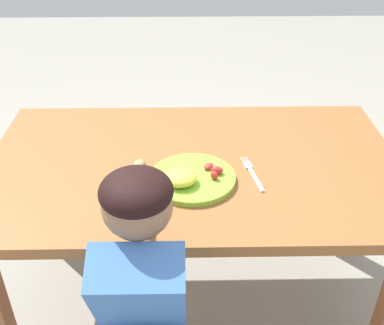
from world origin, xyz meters
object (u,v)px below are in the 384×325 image
Objects in this scene: plate at (191,178)px; fork at (253,173)px; person at (143,323)px; spoon at (133,173)px.

fork is (0.20, 0.04, -0.01)m from plate.
plate is 1.37× the size of fork.
person is (-0.13, -0.40, -0.17)m from plate.
plate is 0.46m from person.
fork is at bearing 53.72° from person.
spoon is (-0.38, 0.00, 0.01)m from fork.
plate is at bearing -85.37° from spoon.
spoon is (-0.18, 0.04, -0.01)m from plate.
spoon is at bearing 79.11° from fork.
fork is 0.57m from person.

